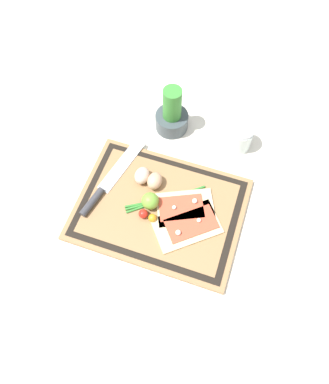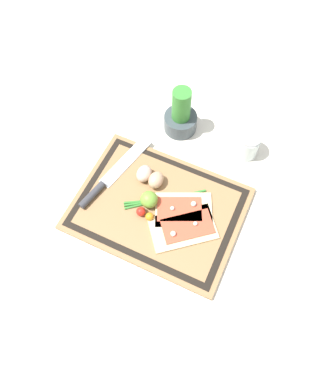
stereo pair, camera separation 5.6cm
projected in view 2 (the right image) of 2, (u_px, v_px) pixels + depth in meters
name	position (u px, v px, depth m)	size (l,w,h in m)	color
ground_plane	(158.00, 210.00, 1.14)	(6.00, 6.00, 0.00)	silver
cutting_board	(158.00, 208.00, 1.13)	(0.50, 0.37, 0.02)	#997047
pizza_slice_near	(184.00, 228.00, 1.09)	(0.22, 0.21, 0.02)	beige
pizza_slice_far	(183.00, 210.00, 1.11)	(0.20, 0.17, 0.02)	beige
knife	(104.00, 183.00, 1.15)	(0.10, 0.31, 0.02)	silver
egg_brown	(156.00, 180.00, 1.14)	(0.04, 0.06, 0.04)	tan
egg_pink	(144.00, 174.00, 1.15)	(0.04, 0.06, 0.04)	beige
lime	(149.00, 200.00, 1.11)	(0.05, 0.05, 0.05)	#70A838
cherry_tomato_red	(141.00, 211.00, 1.10)	(0.03, 0.03, 0.03)	red
cherry_tomato_yellow	(149.00, 217.00, 1.10)	(0.03, 0.03, 0.03)	orange
scallion_bunch	(166.00, 199.00, 1.13)	(0.22, 0.16, 0.01)	#388433
herb_pot	(181.00, 116.00, 1.23)	(0.11, 0.11, 0.17)	#3D474C
sauce_jar	(247.00, 145.00, 1.20)	(0.08, 0.08, 0.09)	silver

